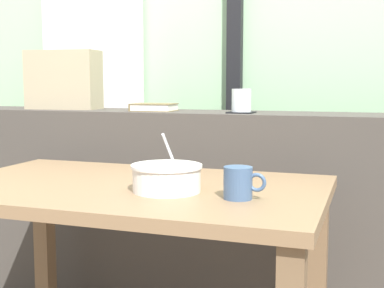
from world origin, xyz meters
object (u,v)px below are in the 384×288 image
at_px(soup_bowl, 167,178).
at_px(throw_pillow, 64,80).
at_px(closed_book, 154,107).
at_px(ceramic_mug, 239,183).
at_px(coaster_square, 241,112).
at_px(juice_glass, 241,102).
at_px(breakfast_table, 132,218).

bearing_deg(soup_bowl, throw_pillow, 137.63).
distance_m(closed_book, ceramic_mug, 0.91).
bearing_deg(coaster_square, juice_glass, -90.00).
relative_size(breakfast_table, throw_pillow, 3.59).
bearing_deg(soup_bowl, closed_book, 115.77).
xyz_separation_m(juice_glass, closed_book, (-0.38, 0.03, -0.03)).
distance_m(closed_book, throw_pillow, 0.46).
distance_m(juice_glass, soup_bowl, 0.68).
distance_m(juice_glass, ceramic_mug, 0.73).
distance_m(closed_book, soup_bowl, 0.78).
height_order(coaster_square, soup_bowl, coaster_square).
bearing_deg(closed_book, throw_pillow, 177.07).
bearing_deg(juice_glass, soup_bowl, -94.58).
xyz_separation_m(throw_pillow, soup_bowl, (0.78, -0.71, -0.28)).
bearing_deg(closed_book, soup_bowl, -64.23).
bearing_deg(ceramic_mug, closed_book, 127.39).
bearing_deg(ceramic_mug, coaster_square, 103.28).
relative_size(coaster_square, soup_bowl, 0.50).
bearing_deg(closed_book, juice_glass, -4.26).
bearing_deg(soup_bowl, coaster_square, 85.42).
height_order(closed_book, throw_pillow, throw_pillow).
height_order(breakfast_table, throw_pillow, throw_pillow).
distance_m(throw_pillow, soup_bowl, 1.08).
distance_m(juice_glass, throw_pillow, 0.83).
bearing_deg(closed_book, breakfast_table, -72.83).
xyz_separation_m(coaster_square, soup_bowl, (-0.05, -0.66, -0.15)).
bearing_deg(juice_glass, closed_book, 175.74).
height_order(closed_book, ceramic_mug, closed_book).
xyz_separation_m(coaster_square, closed_book, (-0.38, 0.03, 0.01)).
relative_size(coaster_square, juice_glass, 1.12).
relative_size(breakfast_table, soup_bowl, 5.75).
height_order(juice_glass, closed_book, juice_glass).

